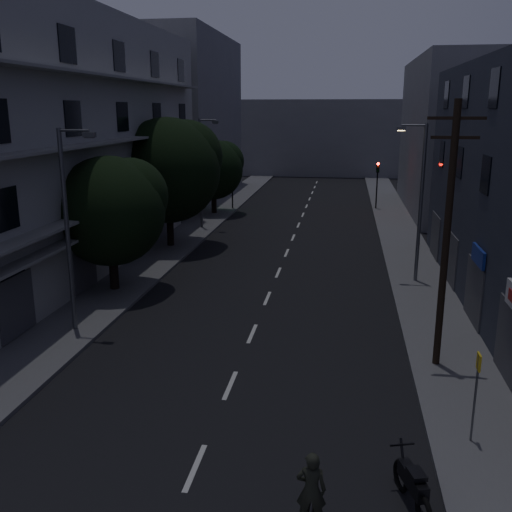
# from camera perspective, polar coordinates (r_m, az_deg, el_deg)

# --- Properties ---
(ground) EXTENTS (160.00, 160.00, 0.00)m
(ground) POSITION_cam_1_polar(r_m,az_deg,el_deg) (36.53, 3.16, 0.50)
(ground) COLOR black
(ground) RESTS_ON ground
(sidewalk_left) EXTENTS (3.00, 90.00, 0.15)m
(sidewalk_left) POSITION_cam_1_polar(r_m,az_deg,el_deg) (37.97, -8.17, 1.03)
(sidewalk_left) COLOR #565659
(sidewalk_left) RESTS_ON ground
(sidewalk_right) EXTENTS (3.00, 90.00, 0.15)m
(sidewalk_right) POSITION_cam_1_polar(r_m,az_deg,el_deg) (36.56, 14.93, 0.16)
(sidewalk_right) COLOR #565659
(sidewalk_right) RESTS_ON ground
(lane_markings) EXTENTS (0.15, 60.50, 0.01)m
(lane_markings) POSITION_cam_1_polar(r_m,az_deg,el_deg) (42.59, 4.02, 2.52)
(lane_markings) COLOR beige
(lane_markings) RESTS_ON ground
(building_left) EXTENTS (7.00, 36.00, 14.00)m
(building_left) POSITION_cam_1_polar(r_m,az_deg,el_deg) (32.28, -20.09, 10.38)
(building_left) COLOR #A0A09B
(building_left) RESTS_ON ground
(building_far_left) EXTENTS (6.00, 20.00, 16.00)m
(building_far_left) POSITION_cam_1_polar(r_m,az_deg,el_deg) (60.30, -6.15, 13.65)
(building_far_left) COLOR slate
(building_far_left) RESTS_ON ground
(building_far_right) EXTENTS (6.00, 20.00, 13.00)m
(building_far_right) POSITION_cam_1_polar(r_m,az_deg,el_deg) (53.01, 18.51, 11.27)
(building_far_right) COLOR slate
(building_far_right) RESTS_ON ground
(building_far_end) EXTENTS (24.00, 8.00, 10.00)m
(building_far_end) POSITION_cam_1_polar(r_m,az_deg,el_deg) (80.44, 6.55, 11.70)
(building_far_end) COLOR slate
(building_far_end) RESTS_ON ground
(tree_near) EXTENTS (5.31, 5.31, 6.55)m
(tree_near) POSITION_cam_1_polar(r_m,az_deg,el_deg) (28.42, -14.27, 4.78)
(tree_near) COLOR black
(tree_near) RESTS_ON sidewalk_left
(tree_mid) EXTENTS (6.67, 6.67, 8.21)m
(tree_mid) POSITION_cam_1_polar(r_m,az_deg,el_deg) (37.08, -8.67, 8.85)
(tree_mid) COLOR black
(tree_mid) RESTS_ON sidewalk_left
(tree_far) EXTENTS (5.01, 5.01, 6.20)m
(tree_far) POSITION_cam_1_polar(r_m,az_deg,el_deg) (48.88, -4.21, 8.84)
(tree_far) COLOR black
(tree_far) RESTS_ON sidewalk_left
(traffic_signal_far_right) EXTENTS (0.28, 0.37, 4.10)m
(traffic_signal_far_right) POSITION_cam_1_polar(r_m,az_deg,el_deg) (52.12, 12.05, 7.89)
(traffic_signal_far_right) COLOR black
(traffic_signal_far_right) RESTS_ON sidewalk_right
(traffic_signal_far_left) EXTENTS (0.28, 0.37, 4.10)m
(traffic_signal_far_left) POSITION_cam_1_polar(r_m,az_deg,el_deg) (51.06, -2.40, 8.06)
(traffic_signal_far_left) COLOR black
(traffic_signal_far_left) RESTS_ON sidewalk_left
(street_lamp_left_near) EXTENTS (1.51, 0.25, 8.00)m
(street_lamp_left_near) POSITION_cam_1_polar(r_m,az_deg,el_deg) (23.34, -18.17, 3.33)
(street_lamp_left_near) COLOR #585A60
(street_lamp_left_near) RESTS_ON sidewalk_left
(street_lamp_right) EXTENTS (1.51, 0.25, 8.00)m
(street_lamp_right) POSITION_cam_1_polar(r_m,az_deg,el_deg) (29.98, 15.99, 5.83)
(street_lamp_right) COLOR slate
(street_lamp_right) RESTS_ON sidewalk_right
(street_lamp_left_far) EXTENTS (1.51, 0.25, 8.00)m
(street_lamp_left_far) POSITION_cam_1_polar(r_m,az_deg,el_deg) (42.62, -5.42, 8.75)
(street_lamp_left_far) COLOR #53545A
(street_lamp_left_far) RESTS_ON sidewalk_left
(utility_pole) EXTENTS (1.80, 0.24, 9.00)m
(utility_pole) POSITION_cam_1_polar(r_m,az_deg,el_deg) (19.94, 18.55, 2.27)
(utility_pole) COLOR black
(utility_pole) RESTS_ON sidewalk_right
(bus_stop_sign) EXTENTS (0.06, 0.35, 2.52)m
(bus_stop_sign) POSITION_cam_1_polar(r_m,az_deg,el_deg) (16.39, 21.21, -11.63)
(bus_stop_sign) COLOR #595B60
(bus_stop_sign) RESTS_ON sidewalk_right
(motorcycle) EXTENTS (0.86, 2.01, 1.33)m
(motorcycle) POSITION_cam_1_polar(r_m,az_deg,el_deg) (14.42, 15.36, -21.28)
(motorcycle) COLOR black
(motorcycle) RESTS_ON ground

